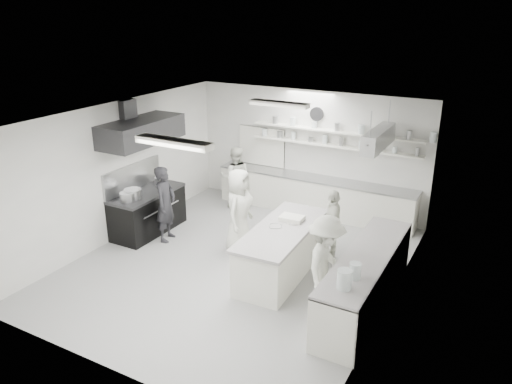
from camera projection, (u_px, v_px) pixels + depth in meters
The scene contains 27 objects.
floor at pixel (238, 265), 9.93m from camera, with size 6.00×7.00×0.02m, color #A2A2A2.
ceiling at pixel (235, 116), 8.87m from camera, with size 6.00×7.00×0.02m, color silver.
wall_back at pixel (308, 151), 12.28m from camera, with size 6.00×0.04×3.00m, color silver.
wall_front at pixel (101, 277), 6.52m from camera, with size 6.00×0.04×3.00m, color silver.
wall_left at pixel (118, 171), 10.74m from camera, with size 0.04×7.00×3.00m, color silver.
wall_right at pixel (395, 226), 8.05m from camera, with size 0.04×7.00×3.00m, color silver.
stove at pixel (148, 213), 11.26m from camera, with size 0.80×1.80×0.90m, color black.
exhaust_hood at pixel (141, 131), 10.59m from camera, with size 0.85×2.00×0.50m, color #2D2D2F.
back_counter at pixel (313, 196), 12.26m from camera, with size 5.00×0.60×0.92m, color white.
shelf_lower at pixel (334, 146), 11.77m from camera, with size 4.20×0.26×0.04m, color white.
shelf_upper at pixel (335, 131), 11.64m from camera, with size 4.20×0.26×0.04m, color white.
pass_through_window at pixel (262, 146), 12.86m from camera, with size 1.30×0.04×1.00m, color black.
wall_clock at pixel (317, 114), 11.82m from camera, with size 0.32×0.32×0.05m, color white.
right_counter at pixel (365, 281), 8.41m from camera, with size 0.74×3.30×0.94m, color white.
pot_rack at pixel (379, 139), 10.19m from camera, with size 0.30×1.60×0.40m, color #9E9FA1.
light_fixture_front at pixel (174, 142), 7.41m from camera, with size 1.30×0.25×0.10m, color white.
light_fixture_rear at pixel (279, 104), 10.37m from camera, with size 1.30×0.25×0.10m, color white.
prep_island at pixel (282, 252), 9.46m from camera, with size 0.91×2.45×0.90m, color white.
stove_pot at pixel (133, 195), 10.70m from camera, with size 0.37×0.37×0.25m, color #9E9FA1.
cook_stove at pixel (166, 204), 10.72m from camera, with size 0.62×0.40×1.69m, color black.
cook_back at pixel (235, 177), 12.52m from camera, with size 0.78×0.60×1.60m, color silver.
cook_island_left at pixel (239, 210), 10.28m from camera, with size 0.87×0.56×1.78m, color silver.
cook_island_right at pixel (332, 225), 9.91m from camera, with size 0.88×0.37×1.50m, color silver.
cook_right at pixel (325, 264), 8.19m from camera, with size 1.10×0.63×1.70m, color silver.
bowl_island_a at pixel (275, 227), 9.36m from camera, with size 0.25×0.25×0.06m, color #9E9FA1.
bowl_island_b at pixel (293, 224), 9.49m from camera, with size 0.21×0.21×0.07m, color white.
bowl_right at pixel (353, 271), 7.74m from camera, with size 0.22×0.22×0.05m, color white.
Camera 1 is at (4.53, -7.53, 4.84)m, focal length 34.72 mm.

